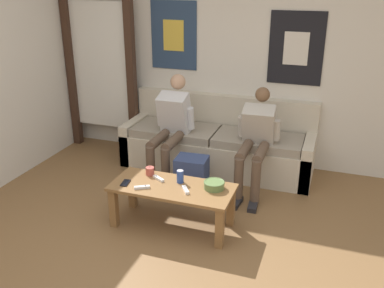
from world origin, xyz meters
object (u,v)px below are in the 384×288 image
at_px(person_seated_teen, 256,138).
at_px(game_controller_far_center, 159,178).
at_px(pillar_candle, 150,171).
at_px(person_seated_adult, 171,125).
at_px(coffee_table, 172,194).
at_px(game_controller_near_right, 142,187).
at_px(backpack, 191,178).
at_px(game_controller_near_left, 186,190).
at_px(couch, 218,145).
at_px(cell_phone, 125,183).
at_px(drink_can_blue, 180,176).
at_px(ceramic_bowl, 214,185).

height_order(person_seated_teen, game_controller_far_center, person_seated_teen).
bearing_deg(person_seated_teen, pillar_candle, -135.05).
bearing_deg(person_seated_adult, coffee_table, -67.67).
bearing_deg(game_controller_near_right, backpack, 74.23).
relative_size(person_seated_adult, game_controller_near_right, 8.29).
bearing_deg(game_controller_near_right, game_controller_far_center, 71.59).
distance_m(coffee_table, game_controller_near_left, 0.19).
xyz_separation_m(couch, person_seated_adult, (-0.46, -0.39, 0.34)).
bearing_deg(person_seated_teen, cell_phone, -132.27).
distance_m(drink_can_blue, game_controller_near_left, 0.19).
bearing_deg(game_controller_near_left, pillar_candle, 155.92).
height_order(person_seated_teen, cell_phone, person_seated_teen).
bearing_deg(game_controller_near_right, ceramic_bowl, 19.36).
distance_m(coffee_table, pillar_candle, 0.35).
distance_m(ceramic_bowl, drink_can_blue, 0.34).
xyz_separation_m(coffee_table, person_seated_adult, (-0.42, 1.03, 0.29)).
height_order(person_seated_adult, ceramic_bowl, person_seated_adult).
bearing_deg(couch, game_controller_far_center, -98.79).
distance_m(game_controller_far_center, cell_phone, 0.32).
relative_size(coffee_table, pillar_candle, 12.55).
height_order(backpack, game_controller_near_right, game_controller_near_right).
relative_size(pillar_candle, game_controller_far_center, 0.65).
bearing_deg(pillar_candle, coffee_table, -27.27).
height_order(couch, coffee_table, couch).
height_order(person_seated_adult, game_controller_far_center, person_seated_adult).
bearing_deg(game_controller_far_center, drink_can_blue, 3.81).
height_order(person_seated_teen, pillar_candle, person_seated_teen).
bearing_deg(coffee_table, couch, 88.64).
height_order(person_seated_teen, game_controller_near_right, person_seated_teen).
height_order(backpack, drink_can_blue, drink_can_blue).
relative_size(drink_can_blue, game_controller_near_left, 0.90).
distance_m(backpack, game_controller_far_center, 0.61).
bearing_deg(ceramic_bowl, backpack, 127.34).
height_order(pillar_candle, cell_phone, pillar_candle).
bearing_deg(drink_can_blue, person_seated_teen, 60.07).
xyz_separation_m(couch, drink_can_blue, (0.01, -1.33, 0.19)).
distance_m(backpack, cell_phone, 0.86).
bearing_deg(game_controller_near_left, person_seated_teen, 68.51).
relative_size(coffee_table, person_seated_adult, 0.98).
bearing_deg(backpack, ceramic_bowl, -52.66).
bearing_deg(game_controller_far_center, backpack, 75.30).
bearing_deg(game_controller_far_center, ceramic_bowl, 0.37).
relative_size(game_controller_far_center, cell_phone, 0.98).
relative_size(person_seated_teen, game_controller_near_right, 7.79).
relative_size(game_controller_near_left, cell_phone, 0.95).
xyz_separation_m(backpack, game_controller_near_left, (0.18, -0.68, 0.22)).
bearing_deg(couch, ceramic_bowl, -75.39).
relative_size(game_controller_near_left, game_controller_near_right, 0.97).
height_order(drink_can_blue, game_controller_near_right, drink_can_blue).
height_order(pillar_candle, game_controller_near_right, pillar_candle).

